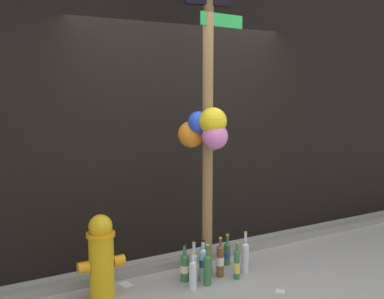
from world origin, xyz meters
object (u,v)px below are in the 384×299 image
bottle_4 (203,263)px  bottle_7 (194,268)px  fire_hydrant (101,256)px  bottle_6 (193,273)px  memorial_post (206,111)px  bottle_5 (245,256)px  bottle_2 (207,268)px  bottle_8 (227,253)px  bottle_0 (220,260)px  bottle_1 (237,265)px  bottle_3 (185,267)px

bottle_4 → bottle_7: bearing=-176.7°
fire_hydrant → bottle_6: size_ratio=2.18×
memorial_post → fire_hydrant: bearing=174.2°
bottle_5 → bottle_6: bottle_5 is taller
memorial_post → bottle_4: (-0.04, -0.02, -1.44)m
bottle_6 → fire_hydrant: bearing=163.2°
bottle_2 → bottle_4: bottle_4 is taller
bottle_6 → bottle_8: size_ratio=1.05×
bottle_5 → bottle_6: (-0.63, -0.07, -0.02)m
bottle_4 → bottle_5: (0.46, -0.05, -0.00)m
bottle_0 → bottle_5: (0.27, -0.04, 0.00)m
fire_hydrant → bottle_8: 1.38m
bottle_1 → bottle_8: 0.35m
fire_hydrant → bottle_3: (0.78, -0.06, -0.24)m
bottle_4 → fire_hydrant: bearing=172.8°
bottle_3 → bottle_5: bearing=-10.4°
bottle_4 → bottle_1: bearing=-24.5°
fire_hydrant → bottle_1: size_ratio=2.03×
bottle_0 → bottle_7: bearing=179.7°
memorial_post → bottle_6: bearing=-147.9°
memorial_post → bottle_8: memorial_post is taller
bottle_4 → bottle_5: 0.46m
bottle_1 → bottle_5: (0.16, 0.09, 0.02)m
bottle_4 → bottle_2: bearing=-97.6°
memorial_post → bottle_3: bearing=167.9°
bottle_4 → bottle_5: bottle_5 is taller
memorial_post → bottle_7: 1.47m
memorial_post → bottle_4: 1.44m
memorial_post → bottle_1: bearing=-31.4°
bottle_0 → bottle_1: 0.17m
bottle_1 → bottle_6: bearing=177.5°
bottle_1 → bottle_3: size_ratio=1.00×
bottle_3 → bottle_5: size_ratio=0.88×
bottle_4 → bottle_8: 0.45m
memorial_post → bottle_0: (0.15, -0.03, -1.45)m
bottle_6 → bottle_4: bearing=33.7°
memorial_post → bottle_2: memorial_post is taller
memorial_post → bottle_7: (-0.15, -0.03, -1.47)m
memorial_post → bottle_1: 1.50m
bottle_3 → bottle_5: 0.63m
bottle_5 → bottle_6: size_ratio=1.22×
memorial_post → bottle_2: (-0.06, -0.13, -1.45)m
memorial_post → bottle_0: size_ratio=7.39×
bottle_0 → bottle_5: bearing=-9.1°
fire_hydrant → bottle_4: size_ratio=1.89×
bottle_4 → bottle_3: bearing=158.7°
bottle_1 → memorial_post: bearing=148.6°
bottle_2 → bottle_3: bottle_2 is taller
memorial_post → fire_hydrant: memorial_post is taller
bottle_3 → bottle_7: size_ratio=0.93×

